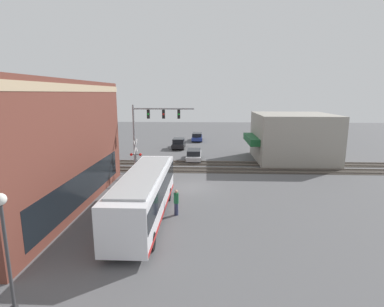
# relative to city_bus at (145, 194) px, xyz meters

# --- Properties ---
(ground_plane) EXTENTS (120.00, 120.00, 0.00)m
(ground_plane) POSITION_rel_city_bus_xyz_m (6.98, -2.80, -1.76)
(ground_plane) COLOR #565659
(brick_building) EXTENTS (18.07, 9.52, 9.14)m
(brick_building) POSITION_rel_city_bus_xyz_m (1.73, 9.42, 2.81)
(brick_building) COLOR brown
(brick_building) RESTS_ON ground
(shop_building) EXTENTS (9.16, 10.15, 5.75)m
(shop_building) POSITION_rel_city_bus_xyz_m (18.53, -14.73, 1.11)
(shop_building) COLOR gray
(shop_building) RESTS_ON ground
(city_bus) EXTENTS (11.58, 2.59, 3.19)m
(city_bus) POSITION_rel_city_bus_xyz_m (0.00, 0.00, 0.00)
(city_bus) COLOR silver
(city_bus) RESTS_ON ground
(traffic_signal_gantry) EXTENTS (0.42, 6.35, 7.08)m
(traffic_signal_gantry) POSITION_rel_city_bus_xyz_m (11.96, 1.58, 3.42)
(traffic_signal_gantry) COLOR gray
(traffic_signal_gantry) RESTS_ON ground
(crossing_signal) EXTENTS (1.41, 1.18, 3.81)m
(crossing_signal) POSITION_rel_city_bus_xyz_m (10.04, 2.85, 0.53)
(crossing_signal) COLOR gray
(crossing_signal) RESTS_ON ground
(streetlamp) EXTENTS (0.44, 0.44, 4.90)m
(streetlamp) POSITION_rel_city_bus_xyz_m (-9.12, 3.10, 1.16)
(streetlamp) COLOR #38383A
(streetlamp) RESTS_ON ground
(rail_track_near) EXTENTS (2.60, 60.00, 0.15)m
(rail_track_near) POSITION_rel_city_bus_xyz_m (12.98, -2.80, -1.74)
(rail_track_near) COLOR #332D28
(rail_track_near) RESTS_ON ground
(rail_track_far) EXTENTS (2.60, 60.00, 0.15)m
(rail_track_far) POSITION_rel_city_bus_xyz_m (16.18, -2.80, -1.74)
(rail_track_far) COLOR #332D28
(rail_track_far) RESTS_ON ground
(parked_car_silver) EXTENTS (4.83, 1.82, 1.37)m
(parked_car_silver) POSITION_rel_city_bus_xyz_m (17.96, -2.60, -1.12)
(parked_car_silver) COLOR #B7B7BC
(parked_car_silver) RESTS_ON ground
(parked_car_black) EXTENTS (4.42, 1.82, 1.55)m
(parked_car_black) POSITION_rel_city_bus_xyz_m (25.89, -0.00, -1.05)
(parked_car_black) COLOR black
(parked_car_black) RESTS_ON ground
(parked_car_blue) EXTENTS (4.56, 1.82, 1.43)m
(parked_car_blue) POSITION_rel_city_bus_xyz_m (33.15, -2.60, -1.10)
(parked_car_blue) COLOR navy
(parked_car_blue) RESTS_ON ground
(pedestrian_near_bus) EXTENTS (0.34, 0.34, 1.82)m
(pedestrian_near_bus) POSITION_rel_city_bus_xyz_m (0.73, -2.01, -0.83)
(pedestrian_near_bus) COLOR #2D3351
(pedestrian_near_bus) RESTS_ON ground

